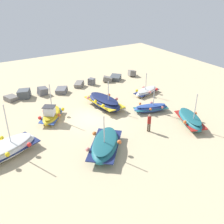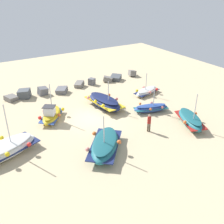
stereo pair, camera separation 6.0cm
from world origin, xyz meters
name	(u,v)px [view 2 (the right image)]	position (x,y,z in m)	size (l,w,h in m)	color
ground_plane	(91,118)	(0.00, 0.00, 0.00)	(49.22, 49.22, 0.00)	#C6B289
fishing_boat_0	(151,108)	(5.85, -1.90, 0.41)	(3.75, 2.19, 2.77)	#2D4C9E
fishing_boat_1	(105,145)	(-1.57, -5.45, 0.56)	(4.63, 4.94, 3.30)	#1E6670
fishing_boat_2	(147,91)	(8.31, 1.93, 0.36)	(3.73, 2.04, 2.65)	white
fishing_boat_3	(104,102)	(2.33, 1.48, 0.60)	(2.80, 4.93, 3.13)	navy
fishing_boat_4	(5,150)	(-8.37, -2.10, 0.56)	(5.58, 3.68, 4.17)	white
fishing_boat_5	(52,115)	(-3.37, 1.69, 0.52)	(3.31, 3.71, 3.55)	gold
fishing_boat_6	(190,120)	(7.21, -5.91, 0.53)	(2.89, 4.35, 3.39)	#1E6670
person_walking	(149,122)	(3.22, -4.87, 0.96)	(0.32, 0.32, 1.68)	brown
breakwater_rocks	(63,88)	(0.31, 8.07, 0.35)	(21.81, 2.67, 1.16)	#4C5156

